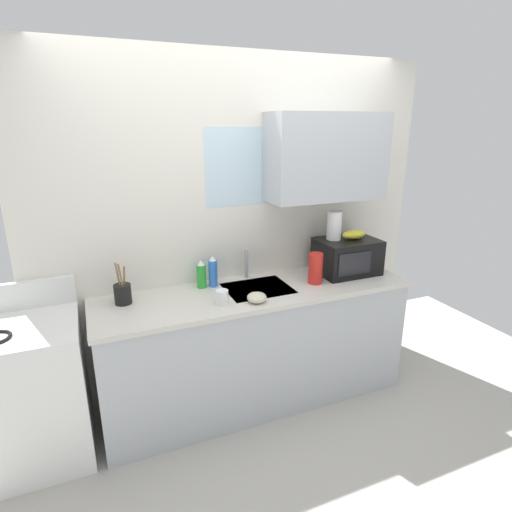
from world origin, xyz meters
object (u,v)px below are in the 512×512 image
object	(u,v)px
banana_bunch	(354,234)
dish_soap_bottle_blue	(213,272)
utensil_crock	(123,293)
mug_white	(222,297)
dish_soap_bottle_green	(201,275)
microwave	(347,256)
cereal_canister	(315,268)
small_bowl	(257,297)
paper_towel_roll	(334,225)
stove_range	(34,392)

from	to	relation	value
banana_bunch	dish_soap_bottle_blue	world-z (taller)	banana_bunch
utensil_crock	mug_white	bearing A→B (deg)	-23.70
dish_soap_bottle_blue	dish_soap_bottle_green	xyz separation A→B (m)	(-0.08, 0.01, -0.01)
utensil_crock	dish_soap_bottle_green	bearing A→B (deg)	7.59
microwave	banana_bunch	distance (m)	0.18
microwave	cereal_canister	distance (m)	0.35
banana_bunch	small_bowl	world-z (taller)	banana_bunch
banana_bunch	dish_soap_bottle_green	world-z (taller)	banana_bunch
paper_towel_roll	small_bowl	bearing A→B (deg)	-158.67
microwave	stove_range	bearing A→B (deg)	-178.86
banana_bunch	cereal_canister	world-z (taller)	banana_bunch
dish_soap_bottle_green	small_bowl	world-z (taller)	dish_soap_bottle_green
stove_range	cereal_canister	world-z (taller)	cereal_canister
banana_bunch	utensil_crock	size ratio (longest dim) A/B	0.71
paper_towel_roll	utensil_crock	bearing A→B (deg)	179.28
paper_towel_roll	dish_soap_bottle_blue	distance (m)	0.99
paper_towel_roll	cereal_canister	size ratio (longest dim) A/B	0.96
banana_bunch	dish_soap_bottle_blue	bearing A→B (deg)	173.16
stove_range	mug_white	size ratio (longest dim) A/B	11.37
dish_soap_bottle_green	stove_range	bearing A→B (deg)	-170.48
microwave	utensil_crock	bearing A→B (deg)	177.57
dish_soap_bottle_blue	small_bowl	world-z (taller)	dish_soap_bottle_blue
mug_white	small_bowl	distance (m)	0.23
stove_range	dish_soap_bottle_blue	bearing A→B (deg)	8.36
stove_range	paper_towel_roll	size ratio (longest dim) A/B	4.91
dish_soap_bottle_green	dish_soap_bottle_blue	bearing A→B (deg)	-7.67
microwave	dish_soap_bottle_green	size ratio (longest dim) A/B	2.26
paper_towel_roll	small_bowl	size ratio (longest dim) A/B	1.69
banana_bunch	paper_towel_roll	world-z (taller)	paper_towel_roll
dish_soap_bottle_green	paper_towel_roll	bearing A→B (deg)	-5.15
dish_soap_bottle_green	mug_white	world-z (taller)	dish_soap_bottle_green
mug_white	utensil_crock	bearing A→B (deg)	156.30
paper_towel_roll	mug_white	size ratio (longest dim) A/B	2.32
dish_soap_bottle_blue	small_bowl	bearing A→B (deg)	-64.75
microwave	cereal_canister	world-z (taller)	microwave
banana_bunch	small_bowl	size ratio (longest dim) A/B	1.54
dish_soap_bottle_blue	dish_soap_bottle_green	bearing A→B (deg)	172.33
microwave	paper_towel_roll	distance (m)	0.27
cereal_canister	small_bowl	bearing A→B (deg)	-164.15
microwave	dish_soap_bottle_blue	xyz separation A→B (m)	(-1.05, 0.13, -0.03)
paper_towel_roll	utensil_crock	size ratio (longest dim) A/B	0.78
banana_bunch	mug_white	bearing A→B (deg)	-170.52
cereal_canister	small_bowl	size ratio (longest dim) A/B	1.76
microwave	banana_bunch	xyz separation A→B (m)	(0.05, 0.00, 0.17)
dish_soap_bottle_blue	cereal_canister	xyz separation A→B (m)	(0.71, -0.23, 0.01)
dish_soap_bottle_green	banana_bunch	bearing A→B (deg)	-6.90
stove_range	paper_towel_roll	distance (m)	2.31
microwave	small_bowl	size ratio (longest dim) A/B	3.54
cereal_canister	small_bowl	world-z (taller)	cereal_canister
microwave	paper_towel_roll	size ratio (longest dim) A/B	2.09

